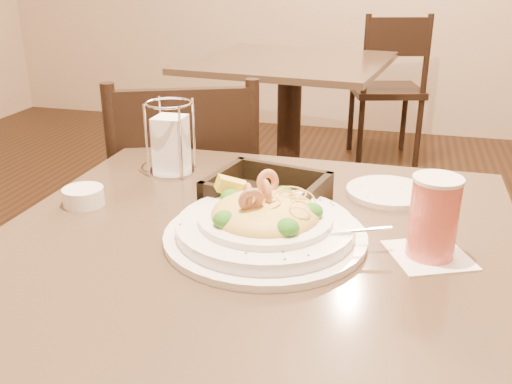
% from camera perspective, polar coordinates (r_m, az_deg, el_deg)
% --- Properties ---
extents(main_table, '(0.90, 0.90, 0.77)m').
position_cam_1_polar(main_table, '(1.10, -0.28, -16.11)').
color(main_table, black).
rests_on(main_table, ground).
extents(background_table, '(1.00, 1.00, 0.77)m').
position_cam_1_polar(background_table, '(2.89, 3.34, 8.33)').
color(background_table, black).
rests_on(background_table, ground).
extents(dining_chair_near, '(0.55, 0.55, 0.93)m').
position_cam_1_polar(dining_chair_near, '(1.71, -6.92, -2.55)').
color(dining_chair_near, black).
rests_on(dining_chair_near, ground).
extents(dining_chair_far, '(0.52, 0.52, 0.93)m').
position_cam_1_polar(dining_chair_far, '(3.70, 13.12, 10.45)').
color(dining_chair_far, black).
rests_on(dining_chair_far, ground).
extents(pasta_bowl, '(0.38, 0.35, 0.11)m').
position_cam_1_polar(pasta_bowl, '(0.96, 0.92, -3.08)').
color(pasta_bowl, white).
rests_on(pasta_bowl, main_table).
extents(drink_glass, '(0.16, 0.16, 0.14)m').
position_cam_1_polar(drink_glass, '(0.93, 17.33, -2.52)').
color(drink_glass, white).
rests_on(drink_glass, main_table).
extents(bread_basket, '(0.24, 0.21, 0.06)m').
position_cam_1_polar(bread_basket, '(1.10, 1.09, -0.33)').
color(bread_basket, black).
rests_on(bread_basket, main_table).
extents(napkin_caddy, '(0.10, 0.10, 0.16)m').
position_cam_1_polar(napkin_caddy, '(1.27, -8.50, 4.90)').
color(napkin_caddy, silver).
rests_on(napkin_caddy, main_table).
extents(side_plate, '(0.22, 0.22, 0.01)m').
position_cam_1_polar(side_plate, '(1.19, 13.09, 0.03)').
color(side_plate, white).
rests_on(side_plate, main_table).
extents(butter_ramekin, '(0.09, 0.09, 0.03)m').
position_cam_1_polar(butter_ramekin, '(1.15, -16.87, -0.44)').
color(butter_ramekin, white).
rests_on(butter_ramekin, main_table).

